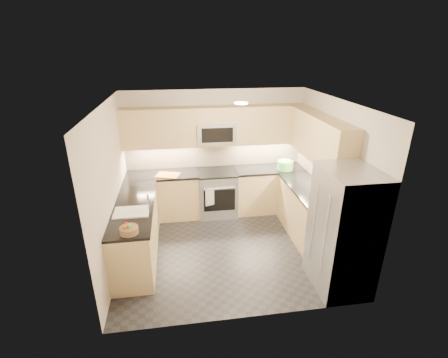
{
  "coord_description": "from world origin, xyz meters",
  "views": [
    {
      "loc": [
        -0.76,
        -4.73,
        3.28
      ],
      "look_at": [
        0.0,
        0.35,
        1.15
      ],
      "focal_mm": 26.0,
      "sensor_mm": 36.0,
      "label": 1
    }
  ],
  "objects_px": {
    "utensil_bowl": "(285,165)",
    "cutting_board": "(168,175)",
    "refrigerator": "(344,231)",
    "gas_range": "(217,193)",
    "fruit_basket": "(129,230)",
    "microwave": "(216,133)"
  },
  "relations": [
    {
      "from": "microwave",
      "to": "fruit_basket",
      "type": "distance_m",
      "value": 2.77
    },
    {
      "from": "utensil_bowl",
      "to": "cutting_board",
      "type": "xyz_separation_m",
      "value": [
        -2.35,
        0.02,
        -0.08
      ]
    },
    {
      "from": "gas_range",
      "to": "fruit_basket",
      "type": "relative_size",
      "value": 3.66
    },
    {
      "from": "cutting_board",
      "to": "fruit_basket",
      "type": "distance_m",
      "value": 2.09
    },
    {
      "from": "refrigerator",
      "to": "gas_range",
      "type": "bearing_deg",
      "value": 120.88
    },
    {
      "from": "utensil_bowl",
      "to": "fruit_basket",
      "type": "relative_size",
      "value": 1.26
    },
    {
      "from": "gas_range",
      "to": "refrigerator",
      "type": "bearing_deg",
      "value": -59.12
    },
    {
      "from": "utensil_bowl",
      "to": "cutting_board",
      "type": "bearing_deg",
      "value": 179.5
    },
    {
      "from": "gas_range",
      "to": "microwave",
      "type": "height_order",
      "value": "microwave"
    },
    {
      "from": "gas_range",
      "to": "cutting_board",
      "type": "relative_size",
      "value": 2.1
    },
    {
      "from": "refrigerator",
      "to": "cutting_board",
      "type": "distance_m",
      "value": 3.37
    },
    {
      "from": "refrigerator",
      "to": "cutting_board",
      "type": "relative_size",
      "value": 4.15
    },
    {
      "from": "microwave",
      "to": "cutting_board",
      "type": "height_order",
      "value": "microwave"
    },
    {
      "from": "cutting_board",
      "to": "fruit_basket",
      "type": "xyz_separation_m",
      "value": [
        -0.49,
        -2.03,
        0.04
      ]
    },
    {
      "from": "utensil_bowl",
      "to": "refrigerator",
      "type": "bearing_deg",
      "value": -88.13
    },
    {
      "from": "utensil_bowl",
      "to": "fruit_basket",
      "type": "height_order",
      "value": "utensil_bowl"
    },
    {
      "from": "microwave",
      "to": "fruit_basket",
      "type": "xyz_separation_m",
      "value": [
        -1.47,
        -2.24,
        -0.71
      ]
    },
    {
      "from": "microwave",
      "to": "refrigerator",
      "type": "height_order",
      "value": "microwave"
    },
    {
      "from": "gas_range",
      "to": "utensil_bowl",
      "type": "distance_m",
      "value": 1.49
    },
    {
      "from": "refrigerator",
      "to": "fruit_basket",
      "type": "xyz_separation_m",
      "value": [
        -2.92,
        0.31,
        0.09
      ]
    },
    {
      "from": "utensil_bowl",
      "to": "microwave",
      "type": "bearing_deg",
      "value": 170.59
    },
    {
      "from": "fruit_basket",
      "to": "gas_range",
      "type": "bearing_deg",
      "value": 55.26
    }
  ]
}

